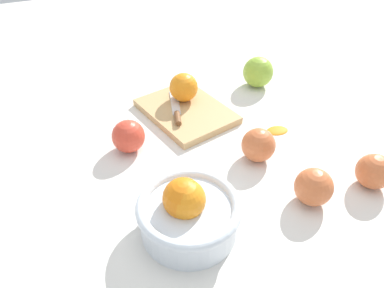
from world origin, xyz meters
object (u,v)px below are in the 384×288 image
at_px(orange_on_board, 184,87).
at_px(apple_back_right, 128,136).
at_px(apple_front_right, 258,72).
at_px(apple_front_left_3, 314,187).
at_px(apple_front_left, 374,171).
at_px(apple_front_left_2, 258,145).
at_px(knife, 176,111).
at_px(bowl, 188,212).
at_px(cutting_board, 186,111).

height_order(orange_on_board, apple_back_right, orange_on_board).
bearing_deg(apple_front_right, orange_on_board, 95.29).
relative_size(orange_on_board, apple_front_right, 0.86).
height_order(orange_on_board, apple_front_left_3, orange_on_board).
xyz_separation_m(apple_front_left, apple_front_left_2, (0.15, 0.16, 0.00)).
distance_m(apple_front_left, apple_back_right, 0.49).
bearing_deg(orange_on_board, apple_back_right, 124.69).
bearing_deg(apple_front_left_2, apple_front_right, -29.79).
distance_m(orange_on_board, apple_front_left_3, 0.41).
xyz_separation_m(knife, apple_back_right, (-0.07, 0.13, 0.01)).
bearing_deg(knife, apple_front_left, -142.47).
relative_size(bowl, apple_front_left_2, 2.47).
bearing_deg(apple_front_left, orange_on_board, 30.09).
xyz_separation_m(bowl, apple_back_right, (0.25, 0.04, -0.01)).
relative_size(knife, apple_front_left_2, 2.17).
xyz_separation_m(apple_front_right, apple_back_right, (-0.14, 0.40, -0.01)).
bearing_deg(apple_front_right, cutting_board, 104.35).
relative_size(knife, apple_front_left, 2.25).
bearing_deg(apple_front_left, apple_front_left_3, 86.43).
height_order(bowl, apple_front_right, bowl).
distance_m(orange_on_board, knife, 0.07).
bearing_deg(apple_front_left, bowl, 85.21).
relative_size(cutting_board, knife, 1.46).
bearing_deg(orange_on_board, apple_front_left, -149.91).
height_order(bowl, apple_back_right, bowl).
relative_size(bowl, apple_back_right, 2.47).
bearing_deg(cutting_board, apple_front_left_3, -162.86).
bearing_deg(apple_front_left_2, apple_front_left, -132.80).
bearing_deg(cutting_board, orange_on_board, -13.32).
distance_m(cutting_board, apple_front_left, 0.44).
distance_m(cutting_board, apple_front_left_2, 0.23).
bearing_deg(apple_back_right, bowl, -171.76).
height_order(apple_front_right, apple_back_right, apple_front_right).
bearing_deg(apple_front_left_3, apple_front_left, -93.57).
distance_m(knife, apple_back_right, 0.15).
xyz_separation_m(knife, apple_front_right, (0.07, -0.26, 0.02)).
xyz_separation_m(bowl, orange_on_board, (0.37, -0.14, 0.01)).
xyz_separation_m(bowl, apple_front_left, (-0.03, -0.37, -0.01)).
bearing_deg(bowl, apple_back_right, 8.24).
xyz_separation_m(bowl, apple_front_left_2, (0.12, -0.20, -0.01)).
xyz_separation_m(cutting_board, orange_on_board, (0.04, -0.01, 0.04)).
bearing_deg(apple_front_left_3, apple_front_left_2, 12.38).
bearing_deg(orange_on_board, bowl, 159.87).
distance_m(knife, apple_front_right, 0.27).
xyz_separation_m(bowl, apple_front_right, (0.39, -0.36, -0.00)).
xyz_separation_m(orange_on_board, knife, (-0.05, 0.04, -0.03)).
relative_size(bowl, apple_front_right, 2.14).
bearing_deg(apple_front_left_3, cutting_board, 17.14).
relative_size(cutting_board, apple_front_right, 2.73).
distance_m(apple_back_right, apple_front_left_3, 0.39).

